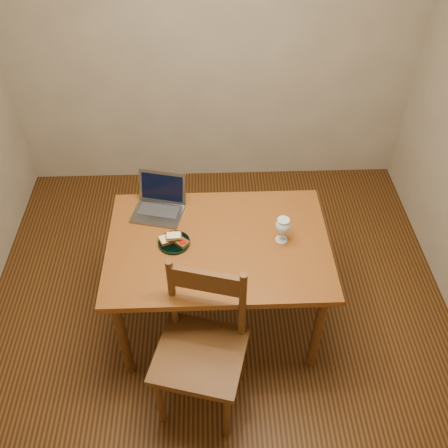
{
  "coord_description": "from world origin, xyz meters",
  "views": [
    {
      "loc": [
        -0.03,
        -1.99,
        2.85
      ],
      "look_at": [
        0.04,
        0.11,
        0.8
      ],
      "focal_mm": 40.0,
      "sensor_mm": 36.0,
      "label": 1
    }
  ],
  "objects_px": {
    "chair": "(201,345)",
    "plate": "(174,243)",
    "milk_glass": "(282,230)",
    "laptop": "(160,201)",
    "table": "(218,253)"
  },
  "relations": [
    {
      "from": "milk_glass",
      "to": "table",
      "type": "bearing_deg",
      "value": -178.62
    },
    {
      "from": "milk_glass",
      "to": "laptop",
      "type": "bearing_deg",
      "value": 157.18
    },
    {
      "from": "chair",
      "to": "laptop",
      "type": "height_order",
      "value": "chair"
    },
    {
      "from": "chair",
      "to": "milk_glass",
      "type": "distance_m",
      "value": 0.79
    },
    {
      "from": "milk_glass",
      "to": "plate",
      "type": "bearing_deg",
      "value": -179.37
    },
    {
      "from": "chair",
      "to": "milk_glass",
      "type": "relative_size",
      "value": 3.39
    },
    {
      "from": "chair",
      "to": "laptop",
      "type": "bearing_deg",
      "value": 120.53
    },
    {
      "from": "milk_glass",
      "to": "laptop",
      "type": "relative_size",
      "value": 0.47
    },
    {
      "from": "chair",
      "to": "plate",
      "type": "bearing_deg",
      "value": 119.63
    },
    {
      "from": "chair",
      "to": "table",
      "type": "bearing_deg",
      "value": 93.74
    },
    {
      "from": "table",
      "to": "laptop",
      "type": "relative_size",
      "value": 3.68
    },
    {
      "from": "chair",
      "to": "plate",
      "type": "xyz_separation_m",
      "value": [
        -0.15,
        0.56,
        0.2
      ]
    },
    {
      "from": "chair",
      "to": "plate",
      "type": "relative_size",
      "value": 3.03
    },
    {
      "from": "chair",
      "to": "plate",
      "type": "height_order",
      "value": "chair"
    },
    {
      "from": "chair",
      "to": "laptop",
      "type": "distance_m",
      "value": 0.94
    }
  ]
}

